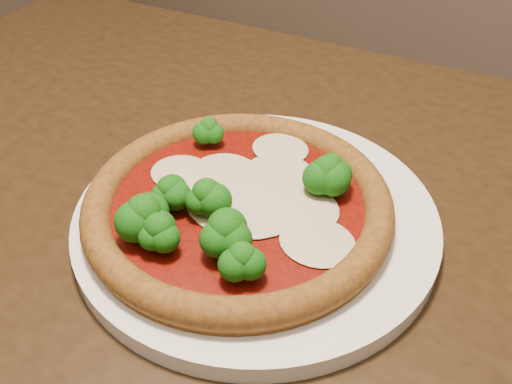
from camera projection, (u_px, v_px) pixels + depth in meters
The scene contains 3 objects.
dining_table at pixel (209, 317), 0.57m from camera, with size 1.18×1.00×0.75m.
plate at pixel (256, 218), 0.52m from camera, with size 0.33×0.33×0.02m, color silver.
pizza at pixel (237, 203), 0.50m from camera, with size 0.28×0.28×0.06m.
Camera 1 is at (0.20, -0.04, 1.11)m, focal length 40.00 mm.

